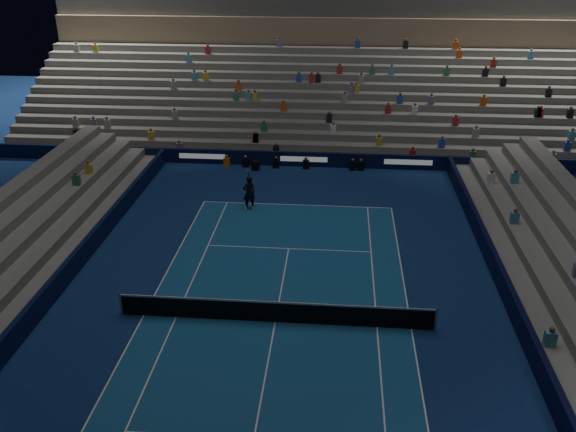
# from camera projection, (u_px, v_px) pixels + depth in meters

# --- Properties ---
(ground) EXTENTS (90.00, 90.00, 0.00)m
(ground) POSITION_uv_depth(u_px,v_px,m) (275.00, 322.00, 24.69)
(ground) COLOR navy
(ground) RESTS_ON ground
(court_surface) EXTENTS (10.97, 23.77, 0.01)m
(court_surface) POSITION_uv_depth(u_px,v_px,m) (275.00, 322.00, 24.69)
(court_surface) COLOR navy
(court_surface) RESTS_ON ground
(sponsor_barrier_far) EXTENTS (44.00, 0.25, 1.00)m
(sponsor_barrier_far) POSITION_uv_depth(u_px,v_px,m) (304.00, 159.00, 41.20)
(sponsor_barrier_far) COLOR black
(sponsor_barrier_far) RESTS_ON ground
(sponsor_barrier_east) EXTENTS (0.25, 37.00, 1.00)m
(sponsor_barrier_east) POSITION_uv_depth(u_px,v_px,m) (521.00, 324.00, 23.72)
(sponsor_barrier_east) COLOR black
(sponsor_barrier_east) RESTS_ON ground
(sponsor_barrier_west) EXTENTS (0.25, 37.00, 1.00)m
(sponsor_barrier_west) POSITION_uv_depth(u_px,v_px,m) (44.00, 300.00, 25.24)
(sponsor_barrier_west) COLOR black
(sponsor_barrier_west) RESTS_ON ground
(grandstand_main) EXTENTS (44.00, 15.20, 11.20)m
(grandstand_main) POSITION_uv_depth(u_px,v_px,m) (312.00, 86.00, 48.50)
(grandstand_main) COLOR slate
(grandstand_main) RESTS_ON ground
(tennis_net) EXTENTS (12.90, 0.10, 1.10)m
(tennis_net) POSITION_uv_depth(u_px,v_px,m) (275.00, 312.00, 24.48)
(tennis_net) COLOR #B2B2B7
(tennis_net) RESTS_ON ground
(tennis_player) EXTENTS (0.85, 0.73, 1.98)m
(tennis_player) POSITION_uv_depth(u_px,v_px,m) (249.00, 193.00, 34.54)
(tennis_player) COLOR black
(tennis_player) RESTS_ON ground
(broadcast_camera) EXTENTS (0.48, 0.92, 0.61)m
(broadcast_camera) POSITION_uv_depth(u_px,v_px,m) (256.00, 165.00, 40.67)
(broadcast_camera) COLOR black
(broadcast_camera) RESTS_ON ground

